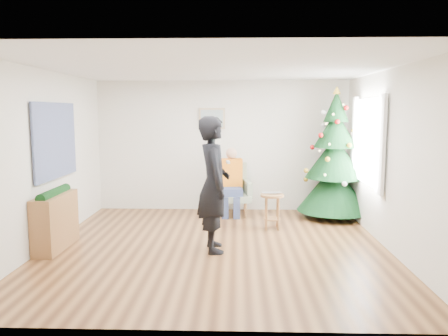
{
  "coord_description": "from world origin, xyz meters",
  "views": [
    {
      "loc": [
        0.32,
        -6.25,
        1.99
      ],
      "look_at": [
        0.1,
        0.6,
        1.1
      ],
      "focal_mm": 35.0,
      "sensor_mm": 36.0,
      "label": 1
    }
  ],
  "objects_px": {
    "standing_man": "(214,184)",
    "console": "(55,222)",
    "christmas_tree": "(335,159)",
    "stool": "(272,211)",
    "armchair": "(231,196)"
  },
  "relations": [
    {
      "from": "christmas_tree",
      "to": "standing_man",
      "type": "distance_m",
      "value": 2.97
    },
    {
      "from": "armchair",
      "to": "console",
      "type": "distance_m",
      "value": 3.35
    },
    {
      "from": "standing_man",
      "to": "console",
      "type": "xyz_separation_m",
      "value": [
        -2.31,
        0.0,
        -0.56
      ]
    },
    {
      "from": "standing_man",
      "to": "console",
      "type": "relative_size",
      "value": 1.93
    },
    {
      "from": "armchair",
      "to": "standing_man",
      "type": "relative_size",
      "value": 0.51
    },
    {
      "from": "armchair",
      "to": "standing_man",
      "type": "height_order",
      "value": "standing_man"
    },
    {
      "from": "stool",
      "to": "standing_man",
      "type": "xyz_separation_m",
      "value": [
        -0.93,
        -1.18,
        0.66
      ]
    },
    {
      "from": "armchair",
      "to": "christmas_tree",
      "type": "bearing_deg",
      "value": -13.7
    },
    {
      "from": "stool",
      "to": "console",
      "type": "relative_size",
      "value": 0.6
    },
    {
      "from": "stool",
      "to": "standing_man",
      "type": "relative_size",
      "value": 0.31
    },
    {
      "from": "christmas_tree",
      "to": "stool",
      "type": "xyz_separation_m",
      "value": [
        -1.22,
        -0.87,
        -0.8
      ]
    },
    {
      "from": "christmas_tree",
      "to": "console",
      "type": "bearing_deg",
      "value": -155.35
    },
    {
      "from": "armchair",
      "to": "console",
      "type": "bearing_deg",
      "value": -147.35
    },
    {
      "from": "christmas_tree",
      "to": "stool",
      "type": "bearing_deg",
      "value": -144.58
    },
    {
      "from": "standing_man",
      "to": "console",
      "type": "height_order",
      "value": "standing_man"
    }
  ]
}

